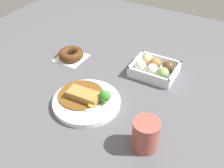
{
  "coord_description": "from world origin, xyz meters",
  "views": [
    {
      "loc": [
        -0.38,
        0.64,
        0.63
      ],
      "look_at": [
        -0.02,
        -0.02,
        0.03
      ],
      "focal_mm": 43.66,
      "sensor_mm": 36.0,
      "label": 1
    }
  ],
  "objects_px": {
    "curry_plate": "(87,100)",
    "chocolate_ring_donut": "(71,54)",
    "coffee_mug": "(146,134)"
  },
  "relations": [
    {
      "from": "chocolate_ring_donut",
      "to": "coffee_mug",
      "type": "height_order",
      "value": "coffee_mug"
    },
    {
      "from": "curry_plate",
      "to": "coffee_mug",
      "type": "bearing_deg",
      "value": 164.22
    },
    {
      "from": "chocolate_ring_donut",
      "to": "coffee_mug",
      "type": "xyz_separation_m",
      "value": [
        -0.46,
        0.28,
        0.03
      ]
    },
    {
      "from": "curry_plate",
      "to": "chocolate_ring_donut",
      "type": "height_order",
      "value": "curry_plate"
    },
    {
      "from": "curry_plate",
      "to": "coffee_mug",
      "type": "xyz_separation_m",
      "value": [
        -0.24,
        0.07,
        0.03
      ]
    },
    {
      "from": "curry_plate",
      "to": "coffee_mug",
      "type": "height_order",
      "value": "coffee_mug"
    },
    {
      "from": "coffee_mug",
      "to": "chocolate_ring_donut",
      "type": "bearing_deg",
      "value": -31.14
    },
    {
      "from": "curry_plate",
      "to": "chocolate_ring_donut",
      "type": "bearing_deg",
      "value": -44.13
    },
    {
      "from": "chocolate_ring_donut",
      "to": "curry_plate",
      "type": "bearing_deg",
      "value": 135.87
    },
    {
      "from": "curry_plate",
      "to": "chocolate_ring_donut",
      "type": "xyz_separation_m",
      "value": [
        0.21,
        -0.21,
        0.0
      ]
    }
  ]
}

